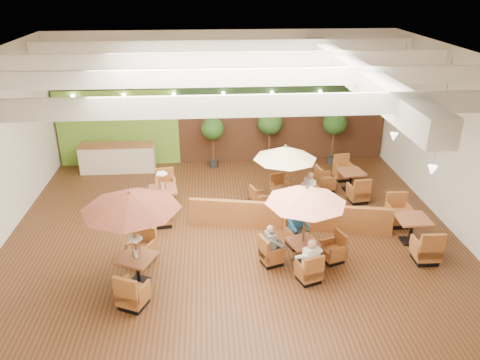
{
  "coord_description": "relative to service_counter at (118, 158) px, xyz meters",
  "views": [
    {
      "loc": [
        -0.7,
        -13.08,
        7.63
      ],
      "look_at": [
        0.3,
        0.5,
        1.5
      ],
      "focal_mm": 35.0,
      "sensor_mm": 36.0,
      "label": 1
    }
  ],
  "objects": [
    {
      "name": "booth_divider",
      "position": [
        6.23,
        -5.2,
        -0.14
      ],
      "size": [
        6.38,
        1.4,
        0.89
      ],
      "primitive_type": "cube",
      "rotation": [
        0.0,
        0.0,
        -0.19
      ],
      "color": "brown",
      "rests_on": "ground"
    },
    {
      "name": "diner_1",
      "position": [
        6.29,
        -6.23,
        0.19
      ],
      "size": [
        0.47,
        0.45,
        0.84
      ],
      "rotation": [
        0.0,
        0.0,
        3.62
      ],
      "color": "#226196",
      "rests_on": "ground"
    },
    {
      "name": "diner_0",
      "position": [
        6.29,
        -8.0,
        0.2
      ],
      "size": [
        0.48,
        0.46,
        0.86
      ],
      "rotation": [
        0.0,
        0.0,
        0.45
      ],
      "color": "white",
      "rests_on": "ground"
    },
    {
      "name": "table_1",
      "position": [
        6.29,
        -7.11,
        1.08
      ],
      "size": [
        2.49,
        2.49,
        2.42
      ],
      "rotation": [
        0.0,
        0.0,
        0.33
      ],
      "color": "brown",
      "rests_on": "ground"
    },
    {
      "name": "topiary_1",
      "position": [
        6.3,
        0.2,
        1.21
      ],
      "size": [
        1.04,
        1.04,
        2.41
      ],
      "color": "black",
      "rests_on": "ground"
    },
    {
      "name": "table_2",
      "position": [
        6.28,
        -3.74,
        1.03
      ],
      "size": [
        2.41,
        2.41,
        2.34
      ],
      "rotation": [
        0.0,
        0.0,
        0.31
      ],
      "color": "brown",
      "rests_on": "ground"
    },
    {
      "name": "diner_2",
      "position": [
        5.41,
        -7.11,
        0.17
      ],
      "size": [
        0.36,
        0.42,
        0.78
      ],
      "rotation": [
        0.0,
        0.0,
        4.91
      ],
      "color": "slate",
      "rests_on": "ground"
    },
    {
      "name": "topiary_0",
      "position": [
        3.93,
        0.2,
        1.02
      ],
      "size": [
        0.92,
        0.92,
        2.15
      ],
      "color": "black",
      "rests_on": "ground"
    },
    {
      "name": "table_5",
      "position": [
        8.73,
        -2.5,
        -0.22
      ],
      "size": [
        1.83,
        2.68,
        0.98
      ],
      "rotation": [
        0.0,
        0.0,
        0.12
      ],
      "color": "brown",
      "rests_on": "ground"
    },
    {
      "name": "table_3",
      "position": [
        2.13,
        -3.62,
        -0.08
      ],
      "size": [
        1.05,
        2.84,
        1.6
      ],
      "rotation": [
        0.0,
        0.0,
        0.14
      ],
      "color": "brown",
      "rests_on": "ground"
    },
    {
      "name": "topiary_2",
      "position": [
        9.01,
        0.2,
        1.15
      ],
      "size": [
        1.0,
        1.0,
        2.33
      ],
      "color": "black",
      "rests_on": "ground"
    },
    {
      "name": "table_0",
      "position": [
        1.76,
        -7.7,
        1.47
      ],
      "size": [
        2.51,
        2.85,
        2.72
      ],
      "rotation": [
        0.0,
        0.0,
        -0.43
      ],
      "color": "brown",
      "rests_on": "ground"
    },
    {
      "name": "diner_3",
      "position": [
        6.28,
        -4.59,
        0.15
      ],
      "size": [
        0.4,
        0.38,
        0.72
      ],
      "rotation": [
        0.0,
        0.0,
        0.42
      ],
      "color": "#226196",
      "rests_on": "ground"
    },
    {
      "name": "table_4",
      "position": [
        9.8,
        -6.27,
        -0.18
      ],
      "size": [
        0.96,
        2.8,
        1.05
      ],
      "rotation": [
        0.0,
        0.0,
        -0.02
      ],
      "color": "brown",
      "rests_on": "ground"
    },
    {
      "name": "service_counter",
      "position": [
        0.0,
        0.0,
        0.0
      ],
      "size": [
        3.0,
        0.75,
        1.18
      ],
      "color": "beige",
      "rests_on": "ground"
    },
    {
      "name": "room",
      "position": [
        4.65,
        -3.88,
        3.05
      ],
      "size": [
        14.04,
        14.0,
        5.52
      ],
      "color": "#381E0F",
      "rests_on": "ground"
    },
    {
      "name": "diner_4",
      "position": [
        7.13,
        -3.74,
        0.2
      ],
      "size": [
        0.43,
        0.47,
        0.86
      ],
      "rotation": [
        0.0,
        0.0,
        1.89
      ],
      "color": "white",
      "rests_on": "ground"
    }
  ]
}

